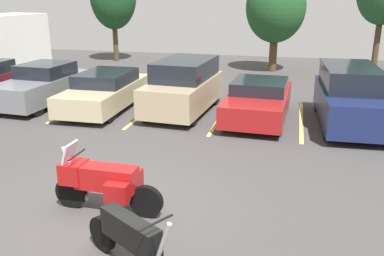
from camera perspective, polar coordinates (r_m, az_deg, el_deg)
The scene contains 10 objects.
ground at distance 8.64m, azimuth -10.63°, elevation -11.24°, with size 44.00×44.00×0.10m, color #423F3F.
motorcycle_touring at distance 8.30m, azimuth -12.20°, elevation -7.14°, with size 2.26×0.94×1.39m.
motorcycle_second at distance 6.57m, azimuth -8.33°, elevation -15.08°, with size 1.96×1.27×1.25m.
parking_stripes at distance 15.06m, azimuth -1.06°, elevation 2.17°, with size 19.39×4.79×0.01m.
car_grey at distance 17.10m, azimuth -19.84°, elevation 5.57°, with size 2.06×4.47×1.55m.
car_champagne at distance 15.78m, azimuth -11.82°, elevation 5.05°, with size 1.97×4.81×1.37m.
car_tan at distance 14.95m, azimuth -1.15°, elevation 5.76°, with size 2.16×4.33×1.88m.
car_red at distance 14.34m, azimuth 9.17°, elevation 3.83°, with size 2.10×4.58×1.32m.
car_navy at distance 14.32m, azimuth 20.80°, elevation 4.07°, with size 1.98×4.69×1.92m.
tree_far_right at distance 23.30m, azimuth 11.47°, elevation 15.95°, with size 3.16×3.16×5.28m.
Camera 1 is at (3.29, -6.80, 4.14)m, focal length 38.71 mm.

